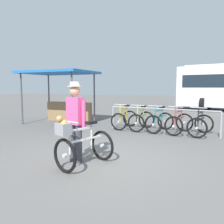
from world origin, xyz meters
TOP-DOWN VIEW (x-y plane):
  - ground_plane at (0.00, 0.00)m, footprint 80.00×80.00m
  - bike_rack_rail at (0.54, 3.57)m, footprint 3.90×0.39m
  - racked_bike_yellow at (-0.95, 3.88)m, footprint 0.77×1.17m
  - racked_bike_lime at (-0.25, 3.81)m, footprint 0.76×1.15m
  - racked_bike_teal at (0.45, 3.75)m, footprint 0.88×1.21m
  - racked_bike_red at (1.14, 3.69)m, footprint 0.90×1.23m
  - racked_bike_black at (1.84, 3.63)m, footprint 0.83×1.17m
  - featured_bicycle at (-0.19, -0.66)m, footprint 0.96×1.25m
  - person_with_featured_bike at (-0.47, -0.38)m, footprint 0.52×0.32m
  - market_stall at (-4.12, 4.32)m, footprint 3.12×2.33m

SIDE VIEW (x-z plane):
  - ground_plane at x=0.00m, z-range 0.00..0.00m
  - racked_bike_lime at x=-0.25m, z-range -0.12..0.85m
  - racked_bike_teal at x=0.45m, z-range -0.12..0.85m
  - racked_bike_yellow at x=-0.95m, z-range -0.12..0.86m
  - racked_bike_black at x=1.84m, z-range -0.12..0.85m
  - racked_bike_red at x=1.14m, z-range -0.12..0.86m
  - featured_bicycle at x=-0.19m, z-range -0.06..1.03m
  - bike_rack_rail at x=0.54m, z-range 0.25..1.12m
  - person_with_featured_bike at x=-0.47m, z-range 0.09..1.81m
  - market_stall at x=-4.12m, z-range 0.24..2.54m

